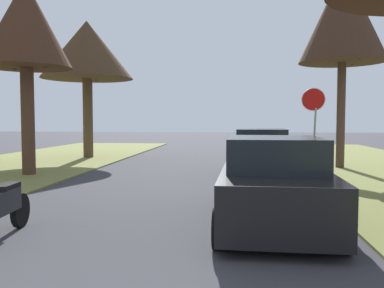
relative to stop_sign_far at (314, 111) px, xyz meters
name	(u,v)px	position (x,y,z in m)	size (l,w,h in m)	color
stop_sign_far	(314,111)	(0.00, 0.00, 0.00)	(0.82, 0.63, 2.93)	#9EA0A5
street_tree_right_mid_b	(343,16)	(1.33, 1.67, 3.61)	(3.24, 3.24, 7.55)	#4C3528
street_tree_left_mid_b	(26,26)	(-9.58, -1.47, 2.79)	(2.95, 2.95, 6.44)	#513526
street_tree_left_far	(87,51)	(-9.81, 4.78, 3.02)	(4.40, 4.40, 6.58)	brown
parked_sedan_black	(273,184)	(-1.99, -7.05, -1.44)	(2.04, 4.45, 1.57)	black
parked_sedan_green	(261,154)	(-1.82, -0.49, -1.44)	(2.04, 4.45, 1.57)	#28663D
parked_motorcycle	(1,209)	(-6.35, -8.50, -1.68)	(0.60, 2.05, 0.97)	black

